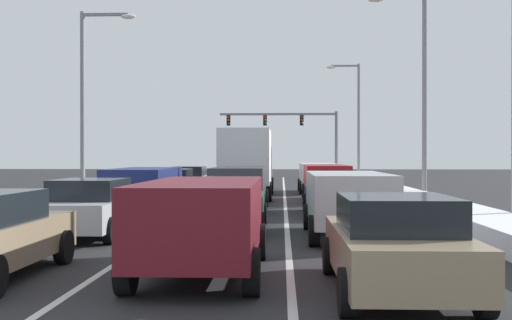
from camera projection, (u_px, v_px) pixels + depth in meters
name	position (u px, v px, depth m)	size (l,w,h in m)	color
ground_plane	(244.00, 207.00, 26.26)	(143.92, 143.92, 0.00)	#28282B
lane_stripe_between_right_lane_and_center_lane	(285.00, 198.00, 31.72)	(0.14, 60.89, 0.01)	silver
lane_stripe_between_center_lane_and_left_lane	(216.00, 198.00, 31.86)	(0.14, 60.89, 0.01)	silver
snow_bank_right_shoulder	(392.00, 193.00, 31.51)	(1.81, 60.89, 0.55)	white
snow_bank_left_shoulder	(111.00, 192.00, 32.07)	(1.22, 60.89, 0.56)	white
sedan_tan_right_lane_nearest	(395.00, 244.00, 9.86)	(2.00, 4.50, 1.51)	#937F60
suv_silver_right_lane_second	(348.00, 198.00, 16.56)	(2.16, 4.90, 1.67)	#B7BABF
sedan_navy_right_lane_third	(332.00, 193.00, 22.92)	(2.00, 4.50, 1.51)	navy
suv_red_right_lane_fourth	(326.00, 179.00, 29.93)	(2.16, 4.90, 1.67)	maroon
suv_white_right_lane_fifth	(317.00, 175.00, 36.65)	(2.16, 4.90, 1.67)	silver
suv_maroon_center_lane_nearest	(202.00, 218.00, 11.37)	(2.16, 4.90, 1.67)	maroon
sedan_green_center_lane_second	(230.00, 203.00, 18.15)	(2.00, 4.50, 1.51)	#1E5633
suv_charcoal_center_lane_third	(239.00, 184.00, 24.75)	(2.16, 4.90, 1.67)	#38383D
box_truck_center_lane_fourth	(247.00, 160.00, 31.82)	(2.53, 7.20, 3.36)	black
suv_gray_center_lane_fifth	(256.00, 173.00, 39.39)	(2.16, 4.90, 1.67)	slate
sedan_silver_left_lane_second	(91.00, 207.00, 16.82)	(2.00, 4.50, 1.51)	#B7BABF
suv_navy_left_lane_third	(144.00, 187.00, 22.62)	(2.16, 4.90, 1.67)	navy
sedan_red_left_lane_fourth	(172.00, 185.00, 29.13)	(2.00, 4.50, 1.51)	maroon
sedan_white_left_lane_fifth	(190.00, 180.00, 35.91)	(2.00, 4.50, 1.51)	silver
traffic_light_gantry	(295.00, 127.00, 59.29)	(10.94, 0.47, 6.20)	slate
street_lamp_right_near	(504.00, 36.00, 17.62)	(2.66, 0.36, 9.19)	gray
street_lamp_right_mid	(417.00, 80.00, 28.68)	(2.66, 0.36, 9.38)	gray
street_lamp_right_far	(355.00, 113.00, 50.81)	(2.66, 0.36, 9.39)	gray
street_lamp_left_mid	(90.00, 89.00, 30.42)	(2.66, 0.36, 8.96)	gray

